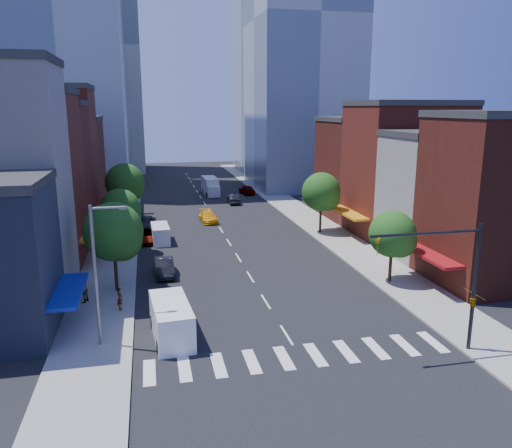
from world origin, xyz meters
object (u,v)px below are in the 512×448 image
(parked_car_front, at_px, (170,313))
(parked_car_third, at_px, (147,236))
(traffic_car_far, at_px, (247,190))
(traffic_car_oncoming, at_px, (233,199))
(box_truck, at_px, (211,187))
(pedestrian_far, at_px, (83,290))
(cargo_van_near, at_px, (172,321))
(pedestrian_near, at_px, (120,299))
(cargo_van_far, at_px, (160,234))
(taxi, at_px, (208,217))
(parked_car_second, at_px, (164,267))
(parked_car_rear, at_px, (145,223))

(parked_car_front, distance_m, parked_car_third, 22.53)
(traffic_car_far, bearing_deg, parked_car_third, 51.68)
(traffic_car_far, bearing_deg, traffic_car_oncoming, 57.70)
(box_truck, height_order, pedestrian_far, box_truck)
(cargo_van_near, bearing_deg, parked_car_third, 88.69)
(parked_car_front, xyz_separation_m, pedestrian_near, (-3.51, 2.69, 0.35))
(cargo_van_far, bearing_deg, pedestrian_near, -102.65)
(cargo_van_near, height_order, taxi, cargo_van_near)
(parked_car_third, distance_m, cargo_van_far, 1.64)
(cargo_van_far, distance_m, traffic_car_far, 33.34)
(parked_car_second, relative_size, traffic_car_far, 0.99)
(pedestrian_far, bearing_deg, box_truck, -171.52)
(parked_car_third, relative_size, traffic_car_far, 1.03)
(pedestrian_near, bearing_deg, traffic_car_oncoming, -20.67)
(box_truck, height_order, pedestrian_near, box_truck)
(parked_car_rear, bearing_deg, traffic_car_far, 58.54)
(traffic_car_far, distance_m, pedestrian_far, 51.49)
(taxi, relative_size, traffic_car_far, 1.05)
(traffic_car_oncoming, bearing_deg, parked_car_front, 76.18)
(box_truck, bearing_deg, pedestrian_near, -106.81)
(traffic_car_oncoming, height_order, pedestrian_near, pedestrian_near)
(parked_car_third, distance_m, cargo_van_near, 25.13)
(cargo_van_far, bearing_deg, parked_car_second, -92.28)
(cargo_van_near, xyz_separation_m, cargo_van_far, (-0.01, 24.49, -0.23))
(parked_car_second, xyz_separation_m, cargo_van_far, (0.00, 11.44, 0.22))
(pedestrian_far, bearing_deg, pedestrian_near, 80.64)
(parked_car_rear, distance_m, pedestrian_near, 26.16)
(parked_car_front, height_order, taxi, taxi)
(parked_car_third, height_order, traffic_car_far, traffic_car_far)
(cargo_van_near, bearing_deg, cargo_van_far, 85.28)
(cargo_van_near, xyz_separation_m, traffic_car_oncoming, (11.92, 45.71, -0.49))
(pedestrian_near, bearing_deg, cargo_van_far, -10.13)
(parked_car_second, distance_m, parked_car_third, 12.12)
(parked_car_rear, xyz_separation_m, pedestrian_far, (-4.64, -23.99, 0.35))
(parked_car_second, xyz_separation_m, pedestrian_near, (-3.51, -7.76, 0.24))
(parked_car_rear, xyz_separation_m, cargo_van_far, (1.74, -6.89, 0.22))
(cargo_van_far, bearing_deg, parked_car_front, -92.27)
(parked_car_second, distance_m, traffic_car_far, 43.77)
(parked_car_second, xyz_separation_m, traffic_car_far, (15.73, 40.84, 0.03))
(cargo_van_near, bearing_deg, traffic_car_oncoming, 70.64)
(pedestrian_near, bearing_deg, parked_car_third, -5.59)
(parked_car_front, height_order, parked_car_rear, parked_car_rear)
(taxi, bearing_deg, pedestrian_far, -119.09)
(parked_car_rear, relative_size, pedestrian_near, 3.10)
(taxi, xyz_separation_m, pedestrian_near, (-10.01, -28.37, 0.29))
(cargo_van_near, height_order, box_truck, box_truck)
(cargo_van_near, bearing_deg, pedestrian_near, 118.95)
(parked_car_front, relative_size, pedestrian_near, 2.25)
(cargo_van_far, xyz_separation_m, taxi, (6.50, 9.17, -0.27))
(traffic_car_oncoming, bearing_deg, parked_car_third, 58.60)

